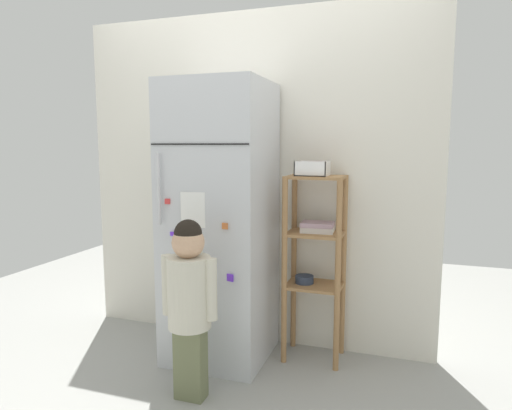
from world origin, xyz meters
TOP-DOWN VIEW (x-y plane):
  - ground_plane at (0.00, 0.00)m, footprint 6.00×6.00m
  - kitchen_wall_back at (0.00, 0.35)m, footprint 2.52×0.03m
  - refrigerator at (-0.10, 0.02)m, footprint 0.62×0.63m
  - child_standing at (-0.06, -0.51)m, footprint 0.32×0.24m
  - pantry_shelf_unit at (0.49, 0.18)m, footprint 0.37×0.28m
  - fruit_bin at (0.47, 0.17)m, footprint 0.20×0.18m

SIDE VIEW (x-z plane):
  - ground_plane at x=0.00m, z-range 0.00..0.00m
  - child_standing at x=-0.06m, z-range 0.11..1.11m
  - pantry_shelf_unit at x=0.49m, z-range 0.12..1.32m
  - refrigerator at x=-0.10m, z-range 0.00..1.78m
  - kitchen_wall_back at x=0.00m, z-range 0.00..2.28m
  - fruit_bin at x=0.47m, z-range 1.19..1.28m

